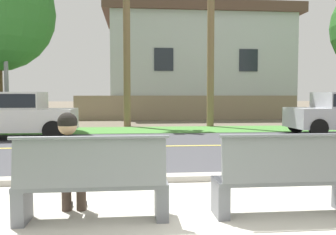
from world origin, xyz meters
The scene contains 13 objects.
ground_plane centered at (0.00, 8.00, 0.00)m, with size 140.00×140.00×0.00m, color #665B4C.
sidewalk_pavement centered at (0.00, 0.40, 0.01)m, with size 44.00×3.60×0.01m, color beige.
curb_edge centered at (0.00, 2.35, 0.06)m, with size 44.00×0.30×0.11m, color #ADA89E.
street_asphalt centered at (0.00, 6.50, 0.00)m, with size 52.00×8.00×0.01m, color #424247.
road_centre_line centered at (0.00, 6.50, 0.01)m, with size 48.00×0.14×0.01m, color #E0CC4C.
far_verge_grass centered at (0.00, 11.32, 0.01)m, with size 48.00×2.80×0.02m, color #478438.
bench_left centered at (-1.14, 0.45, 0.45)m, with size 1.71×0.48×1.01m.
bench_right centered at (1.14, 0.45, 0.45)m, with size 1.71×0.48×1.01m.
seated_person_olive centered at (-1.41, 0.62, 0.68)m, with size 0.52×0.68×1.25m.
car_white_far centered at (-4.75, 8.90, 0.85)m, with size 4.30×1.86×1.54m.
streetlamp centered at (-5.45, 11.12, 4.06)m, with size 0.24×2.10×7.10m.
garden_wall centered at (2.58, 17.36, 0.70)m, with size 13.00×0.36×1.40m, color gray.
house_across_street centered at (3.65, 20.56, 3.50)m, with size 11.95×6.91×6.90m.
Camera 1 is at (-0.69, -3.67, 1.45)m, focal length 39.16 mm.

